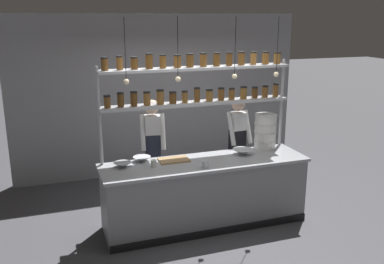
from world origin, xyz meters
TOP-DOWN VIEW (x-y plane):
  - ground_plane at (0.00, 0.00)m, footprint 40.00×40.00m
  - back_wall at (0.00, 2.30)m, footprint 5.21×0.12m
  - prep_counter at (0.00, -0.00)m, footprint 2.81×0.76m
  - spice_shelf_unit at (-0.00, 0.33)m, footprint 2.70×0.28m
  - chef_left at (-0.52, 0.81)m, footprint 0.39×0.32m
  - chef_center at (0.80, 0.69)m, footprint 0.38×0.30m
  - container_stack at (1.04, 0.26)m, footprint 0.33×0.33m
  - cutting_board at (-0.39, 0.16)m, footprint 0.40×0.26m
  - prep_bowl_near_left at (0.60, 0.10)m, footprint 0.29×0.29m
  - prep_bowl_center_front at (-0.80, 0.27)m, footprint 0.24×0.24m
  - prep_bowl_center_back at (-1.09, 0.13)m, footprint 0.23×0.23m
  - serving_cup_front at (-0.09, -0.24)m, footprint 0.08×0.08m
  - serving_cup_by_board at (-0.71, 0.00)m, footprint 0.07×0.07m
  - pendant_light_row at (0.01, 0.00)m, footprint 2.11×0.07m

SIDE VIEW (x-z plane):
  - ground_plane at x=0.00m, z-range 0.00..0.00m
  - prep_counter at x=0.00m, z-range 0.00..0.92m
  - chef_center at x=0.80m, z-range 0.12..1.73m
  - cutting_board at x=-0.39m, z-range 0.92..0.94m
  - chef_left at x=-0.52m, z-range 0.12..1.76m
  - prep_bowl_center_back at x=-1.09m, z-range 0.92..0.98m
  - prep_bowl_center_front at x=-0.80m, z-range 0.92..0.98m
  - prep_bowl_near_left at x=0.60m, z-range 0.92..1.00m
  - serving_cup_front at x=-0.09m, z-range 0.92..1.01m
  - serving_cup_by_board at x=-0.71m, z-range 0.92..1.02m
  - container_stack at x=1.04m, z-range 0.92..1.43m
  - back_wall at x=0.00m, z-range 0.00..2.85m
  - spice_shelf_unit at x=0.00m, z-range 0.70..3.04m
  - pendant_light_row at x=0.01m, z-range 1.69..2.48m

